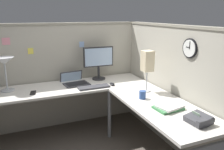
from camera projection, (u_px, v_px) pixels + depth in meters
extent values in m
plane|color=#4C443D|center=(103.00, 145.00, 3.10)|extent=(6.80, 6.80, 0.00)
cube|color=#A8A393|center=(60.00, 76.00, 3.54)|extent=(2.57, 0.10, 1.55)
cube|color=gray|center=(57.00, 24.00, 3.34)|extent=(2.57, 0.12, 0.03)
cube|color=#A8A393|center=(172.00, 88.00, 2.99)|extent=(0.10, 2.37, 1.55)
cube|color=gray|center=(177.00, 26.00, 2.79)|extent=(0.12, 2.37, 0.03)
cube|color=beige|center=(65.00, 87.00, 3.20)|extent=(2.35, 0.66, 0.03)
cube|color=beige|center=(161.00, 106.00, 2.56)|extent=(0.66, 1.49, 0.03)
cylinder|color=slate|center=(109.00, 114.00, 3.22)|extent=(0.05, 0.05, 0.70)
cylinder|color=#232326|center=(99.00, 79.00, 3.55)|extent=(0.20, 0.20, 0.02)
cylinder|color=#232326|center=(99.00, 72.00, 3.53)|extent=(0.04, 0.04, 0.20)
cube|color=#232326|center=(98.00, 57.00, 3.46)|extent=(0.46, 0.04, 0.30)
cube|color=#99B2D1|center=(99.00, 57.00, 3.45)|extent=(0.42, 0.02, 0.26)
cube|color=#38383D|center=(77.00, 84.00, 3.28)|extent=(0.37, 0.28, 0.02)
cube|color=black|center=(77.00, 83.00, 3.27)|extent=(0.31, 0.21, 0.00)
cube|color=#38383D|center=(71.00, 78.00, 3.46)|extent=(0.35, 0.11, 0.22)
cube|color=#99B2D1|center=(71.00, 78.00, 3.45)|extent=(0.31, 0.09, 0.18)
cube|color=#38383D|center=(94.00, 87.00, 3.14)|extent=(0.43, 0.15, 0.02)
ellipsoid|color=black|center=(112.00, 84.00, 3.25)|extent=(0.06, 0.10, 0.03)
cylinder|color=#B7BABF|center=(8.00, 90.00, 3.01)|extent=(0.17, 0.17, 0.02)
cylinder|color=#B7BABF|center=(6.00, 76.00, 2.96)|extent=(0.02, 0.02, 0.38)
cone|color=#B7BABF|center=(4.00, 61.00, 2.91)|extent=(0.24, 0.24, 0.09)
cube|color=black|center=(33.00, 93.00, 2.93)|extent=(0.09, 0.15, 0.01)
cube|color=#38383D|center=(198.00, 120.00, 2.12)|extent=(0.20, 0.21, 0.10)
cube|color=#8CA58C|center=(196.00, 114.00, 2.14)|extent=(0.02, 0.09, 0.04)
cube|color=#38383D|center=(206.00, 121.00, 2.04)|extent=(0.19, 0.05, 0.04)
cube|color=#3F7F4C|center=(168.00, 108.00, 2.44)|extent=(0.29, 0.23, 0.02)
cube|color=silver|center=(170.00, 106.00, 2.43)|extent=(0.29, 0.24, 0.02)
cylinder|color=#B7BABF|center=(146.00, 91.00, 3.00)|extent=(0.11, 0.11, 0.01)
cylinder|color=#B7BABF|center=(147.00, 81.00, 2.97)|extent=(0.02, 0.02, 0.27)
cube|color=beige|center=(147.00, 61.00, 2.90)|extent=(0.13, 0.13, 0.26)
cylinder|color=#2D4C8C|center=(142.00, 95.00, 2.73)|extent=(0.08, 0.08, 0.10)
cylinder|color=black|center=(190.00, 48.00, 2.54)|extent=(0.03, 0.22, 0.22)
cylinder|color=white|center=(189.00, 48.00, 2.53)|extent=(0.00, 0.19, 0.19)
cube|color=black|center=(188.00, 47.00, 2.54)|extent=(0.00, 0.06, 0.01)
cube|color=black|center=(190.00, 45.00, 2.51)|extent=(0.00, 0.01, 0.08)
cube|color=#99B7E5|center=(82.00, 44.00, 3.50)|extent=(0.08, 0.00, 0.09)
cube|color=pink|center=(6.00, 41.00, 3.09)|extent=(0.10, 0.00, 0.10)
cube|color=#EAD84C|center=(31.00, 51.00, 3.24)|extent=(0.07, 0.00, 0.09)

